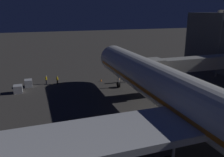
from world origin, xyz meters
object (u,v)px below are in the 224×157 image
object	(u,v)px
baggage_container_near_belt	(28,83)
ground_crew_under_port_wing	(57,80)
traffic_cone_nose_port	(119,78)
ground_crew_near_nose_gear	(46,79)
airliner_at_gate	(204,110)
apron_floodlight_mast	(220,39)
baggage_container_mid_row	(18,89)
traffic_cone_nose_starboard	(101,80)
jet_bridge	(196,64)

from	to	relation	value
baggage_container_near_belt	ground_crew_under_port_wing	distance (m)	6.02
traffic_cone_nose_port	ground_crew_under_port_wing	bearing A→B (deg)	-4.69
ground_crew_near_nose_gear	airliner_at_gate	bearing A→B (deg)	113.49
airliner_at_gate	apron_floodlight_mast	xyz separation A→B (m)	(-25.50, -25.26, 3.74)
baggage_container_mid_row	ground_crew_under_port_wing	size ratio (longest dim) A/B	1.00
baggage_container_near_belt	ground_crew_near_nose_gear	size ratio (longest dim) A/B	0.95
baggage_container_near_belt	baggage_container_mid_row	size ratio (longest dim) A/B	1.02
traffic_cone_nose_starboard	ground_crew_near_nose_gear	bearing A→B (deg)	-9.11
jet_bridge	ground_crew_near_nose_gear	size ratio (longest dim) A/B	13.33
apron_floodlight_mast	traffic_cone_nose_starboard	world-z (taller)	apron_floodlight_mast
baggage_container_mid_row	traffic_cone_nose_starboard	xyz separation A→B (m)	(-17.65, -2.12, -0.48)
ground_crew_under_port_wing	ground_crew_near_nose_gear	bearing A→B (deg)	-18.45
apron_floodlight_mast	ground_crew_near_nose_gear	distance (m)	41.23
baggage_container_near_belt	traffic_cone_nose_port	distance (m)	20.16
airliner_at_gate	apron_floodlight_mast	world-z (taller)	airliner_at_gate
jet_bridge	traffic_cone_nose_port	bearing A→B (deg)	-48.56
apron_floodlight_mast	ground_crew_near_nose_gear	world-z (taller)	apron_floodlight_mast
ground_crew_under_port_wing	traffic_cone_nose_port	world-z (taller)	ground_crew_under_port_wing
apron_floodlight_mast	traffic_cone_nose_port	distance (m)	25.58
baggage_container_near_belt	baggage_container_mid_row	distance (m)	3.83
ground_crew_under_port_wing	jet_bridge	bearing A→B (deg)	151.38
jet_bridge	ground_crew_near_nose_gear	world-z (taller)	jet_bridge
jet_bridge	ground_crew_under_port_wing	size ratio (longest dim) A/B	14.27
traffic_cone_nose_starboard	ground_crew_under_port_wing	bearing A→B (deg)	-6.80
apron_floodlight_mast	airliner_at_gate	bearing A→B (deg)	44.73
ground_crew_near_nose_gear	apron_floodlight_mast	bearing A→B (deg)	169.40
jet_bridge	apron_floodlight_mast	distance (m)	14.54
airliner_at_gate	ground_crew_under_port_wing	size ratio (longest dim) A/B	35.87
baggage_container_near_belt	traffic_cone_nose_port	xyz separation A→B (m)	(-20.12, 1.19, -0.51)
jet_bridge	apron_floodlight_mast	bearing A→B (deg)	-149.64
apron_floodlight_mast	ground_crew_under_port_wing	world-z (taller)	apron_floodlight_mast
baggage_container_mid_row	traffic_cone_nose_starboard	world-z (taller)	baggage_container_mid_row
baggage_container_near_belt	traffic_cone_nose_port	size ratio (longest dim) A/B	3.27
airliner_at_gate	jet_bridge	size ratio (longest dim) A/B	2.51
ground_crew_near_nose_gear	traffic_cone_nose_starboard	world-z (taller)	ground_crew_near_nose_gear
baggage_container_mid_row	ground_crew_under_port_wing	xyz separation A→B (m)	(-7.95, -3.27, 0.21)
jet_bridge	traffic_cone_nose_starboard	size ratio (longest dim) A/B	45.84
apron_floodlight_mast	baggage_container_mid_row	size ratio (longest dim) A/B	8.90
traffic_cone_nose_port	traffic_cone_nose_starboard	distance (m)	4.40
baggage_container_near_belt	ground_crew_under_port_wing	size ratio (longest dim) A/B	1.02
ground_crew_under_port_wing	airliner_at_gate	bearing A→B (deg)	110.46
apron_floodlight_mast	baggage_container_mid_row	bearing A→B (deg)	-4.27
jet_bridge	traffic_cone_nose_starboard	distance (m)	20.74
traffic_cone_nose_starboard	jet_bridge	bearing A→B (deg)	140.92
traffic_cone_nose_port	baggage_container_mid_row	bearing A→B (deg)	5.48
baggage_container_near_belt	traffic_cone_nose_starboard	size ratio (longest dim) A/B	3.27
baggage_container_mid_row	traffic_cone_nose_starboard	distance (m)	17.79
apron_floodlight_mast	ground_crew_under_port_wing	xyz separation A→B (m)	(37.41, -6.66, -8.30)
baggage_container_mid_row	ground_crew_near_nose_gear	xyz separation A→B (m)	(-5.64, -4.04, 0.29)
apron_floodlight_mast	baggage_container_near_belt	distance (m)	44.75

